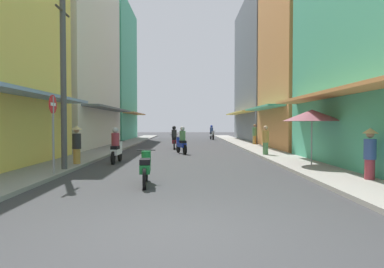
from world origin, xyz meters
TOP-DOWN VIEW (x-y plane):
  - ground_plane at (0.00, 16.70)m, footprint 91.09×91.09m
  - sidewalk_left at (-4.87, 16.70)m, footprint 1.90×49.41m
  - sidewalk_right at (4.87, 16.70)m, footprint 1.90×49.41m
  - building_left_mid at (-8.82, 19.13)m, footprint 7.05×11.62m
  - building_left_far at (-8.82, 30.47)m, footprint 7.05×9.63m
  - building_right_mid at (8.82, 17.47)m, footprint 7.05×8.28m
  - building_right_far at (8.82, 28.46)m, footprint 7.05×12.75m
  - motorbike_white at (-2.91, 9.53)m, footprint 0.55×1.81m
  - motorbike_blue at (-0.13, 14.10)m, footprint 0.76×1.74m
  - motorbike_green at (-0.98, 4.24)m, footprint 0.55×1.81m
  - motorbike_silver at (2.85, 30.97)m, footprint 0.56×1.80m
  - motorbike_maroon at (-0.71, 17.82)m, footprint 0.55×1.81m
  - pedestrian_crossing at (4.29, 12.23)m, footprint 0.34×0.34m
  - pedestrian_far at (5.50, 21.14)m, footprint 0.34×0.34m
  - pedestrian_midway at (5.49, 4.36)m, footprint 0.44×0.44m
  - pedestrian_foreground at (-4.24, 8.27)m, footprint 0.44×0.44m
  - vendor_umbrella at (5.10, 7.87)m, footprint 2.26×2.26m
  - utility_pole at (-4.17, 6.71)m, footprint 0.20×1.20m
  - street_sign_no_entry at (-4.07, 5.49)m, footprint 0.07×0.60m

SIDE VIEW (x-z plane):
  - ground_plane at x=0.00m, z-range 0.00..0.00m
  - sidewalk_left at x=-4.87m, z-range 0.00..0.12m
  - sidewalk_right at x=4.87m, z-range 0.00..0.12m
  - motorbike_green at x=-0.98m, z-range 0.02..0.99m
  - motorbike_white at x=-2.91m, z-range -0.09..1.49m
  - motorbike_blue at x=-0.13m, z-range -0.09..1.49m
  - motorbike_silver at x=2.85m, z-range -0.09..1.49m
  - motorbike_maroon at x=-0.71m, z-range -0.09..1.49m
  - pedestrian_crossing at x=4.29m, z-range 0.00..1.63m
  - pedestrian_far at x=5.50m, z-range 0.00..1.70m
  - pedestrian_midway at x=5.49m, z-range 0.10..1.72m
  - pedestrian_foreground at x=-4.24m, z-range 0.11..1.76m
  - street_sign_no_entry at x=-4.07m, z-range 0.39..3.04m
  - vendor_umbrella at x=5.10m, z-range 0.92..3.20m
  - utility_pole at x=-4.17m, z-range 0.08..6.36m
  - building_right_mid at x=8.82m, z-range -0.01..11.90m
  - building_left_mid at x=-8.82m, z-range -0.01..13.49m
  - building_right_far at x=8.82m, z-range -0.01..13.90m
  - building_left_far at x=-8.82m, z-range -0.01..14.18m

